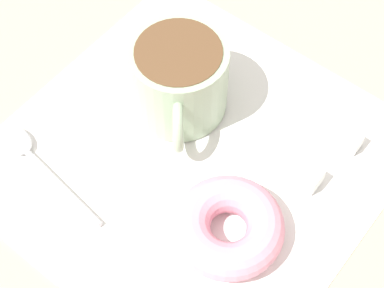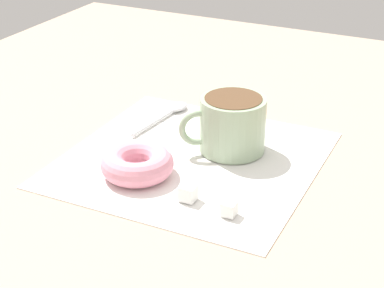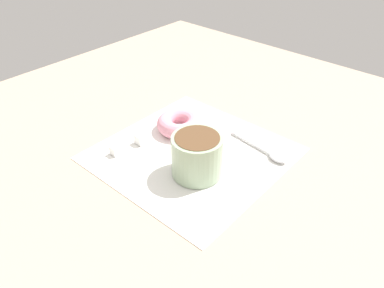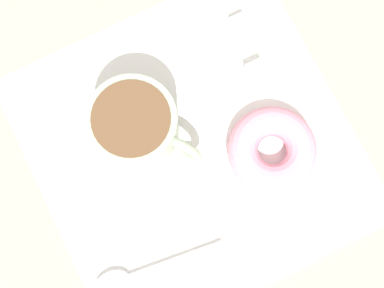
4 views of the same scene
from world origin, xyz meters
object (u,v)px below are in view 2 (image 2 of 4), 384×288
coffee_cup (231,123)px  sugar_cube_extra (229,208)px  donut (137,164)px  sugar_cube (188,193)px  spoon (171,111)px

coffee_cup → sugar_cube_extra: 16.37cm
coffee_cup → sugar_cube_extra: bearing=22.3°
donut → sugar_cube: bearing=73.3°
sugar_cube → sugar_cube_extra: 5.62cm
coffee_cup → spoon: (-6.92, -12.70, -3.49)cm
spoon → sugar_cube: bearing=32.3°
sugar_cube_extra → coffee_cup: bearing=-157.7°
coffee_cup → sugar_cube_extra: (14.87, 6.11, -3.09)cm
spoon → sugar_cube: (20.93, 13.26, 0.53)cm
coffee_cup → spoon: 14.88cm
spoon → coffee_cup: bearing=61.4°
sugar_cube_extra → spoon: bearing=-139.2°
spoon → sugar_cube: sugar_cube is taller
sugar_cube → sugar_cube_extra: size_ratio=1.15×
spoon → sugar_cube: 24.79cm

